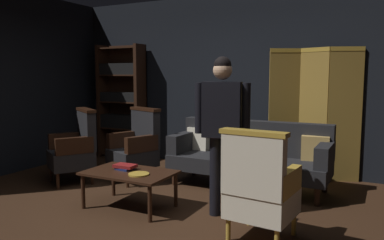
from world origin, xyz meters
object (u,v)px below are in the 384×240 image
at_px(armchair_gilt_accent, 260,188).
at_px(book_navy_cloth, 125,168).
at_px(standing_figure, 222,121).
at_px(armchair_wing_left, 75,148).
at_px(bookshelf, 122,100).
at_px(coffee_table, 130,176).
at_px(armchair_wing_right, 136,147).
at_px(book_red_leather, 125,166).
at_px(brass_tray, 139,174).
at_px(velvet_couch, 250,154).
at_px(folding_screen, 313,112).

relative_size(armchair_gilt_accent, book_navy_cloth, 5.66).
bearing_deg(standing_figure, armchair_wing_left, 173.44).
distance_m(bookshelf, armchair_wing_left, 1.81).
xyz_separation_m(coffee_table, armchair_wing_right, (-0.61, 0.99, 0.12)).
distance_m(armchair_wing_left, book_red_leather, 1.29).
distance_m(standing_figure, book_navy_cloth, 1.29).
relative_size(book_navy_cloth, brass_tray, 0.80).
xyz_separation_m(bookshelf, velvet_couch, (2.70, -0.74, -0.61)).
height_order(armchair_gilt_accent, book_red_leather, armchair_gilt_accent).
bearing_deg(bookshelf, armchair_gilt_accent, -35.36).
distance_m(armchair_wing_right, book_navy_cloth, 1.07).
bearing_deg(armchair_wing_right, book_navy_cloth, -61.57).
height_order(armchair_wing_left, book_red_leather, armchair_wing_left).
relative_size(bookshelf, brass_tray, 8.93).
bearing_deg(brass_tray, armchair_gilt_accent, -4.85).
xyz_separation_m(folding_screen, coffee_table, (-1.62, -2.26, -0.61)).
bearing_deg(book_red_leather, coffee_table, -28.92).
bearing_deg(book_red_leather, folding_screen, 52.05).
height_order(folding_screen, velvet_couch, folding_screen).
bearing_deg(velvet_couch, brass_tray, -117.08).
height_order(armchair_gilt_accent, book_navy_cloth, armchair_gilt_accent).
bearing_deg(coffee_table, standing_figure, 13.39).
xyz_separation_m(velvet_couch, book_navy_cloth, (-1.05, -1.38, -0.02)).
bearing_deg(brass_tray, coffee_table, 158.46).
distance_m(folding_screen, book_navy_cloth, 2.85).
distance_m(standing_figure, brass_tray, 1.09).
xyz_separation_m(book_red_leather, brass_tray, (0.28, -0.13, -0.03)).
xyz_separation_m(armchair_gilt_accent, book_red_leather, (-1.69, 0.25, -0.03)).
bearing_deg(brass_tray, bookshelf, 130.66).
height_order(armchair_wing_left, armchair_wing_right, same).
bearing_deg(armchair_gilt_accent, armchair_wing_right, 151.63).
distance_m(folding_screen, armchair_wing_right, 2.61).
distance_m(velvet_couch, standing_figure, 1.32).
bearing_deg(standing_figure, velvet_couch, 93.87).
bearing_deg(standing_figure, folding_screen, 73.74).
bearing_deg(armchair_gilt_accent, velvet_couch, 111.30).
xyz_separation_m(velvet_couch, armchair_gilt_accent, (0.63, -1.63, 0.04)).
relative_size(bookshelf, book_red_leather, 8.21).
distance_m(armchair_wing_left, brass_tray, 1.60).
bearing_deg(folding_screen, book_red_leather, -127.95).
bearing_deg(book_red_leather, bookshelf, 127.88).
xyz_separation_m(velvet_couch, book_red_leather, (-1.05, -1.38, 0.01)).
xyz_separation_m(folding_screen, standing_figure, (-0.59, -2.02, 0.04)).
xyz_separation_m(armchair_gilt_accent, armchair_wing_right, (-2.19, 1.18, 0.00)).
bearing_deg(book_navy_cloth, armchair_gilt_accent, -8.31).
relative_size(standing_figure, brass_tray, 7.41).
height_order(armchair_wing_left, brass_tray, armchair_wing_left).
bearing_deg(brass_tray, standing_figure, 20.33).
xyz_separation_m(standing_figure, book_navy_cloth, (-1.13, -0.19, -0.59)).
height_order(book_navy_cloth, book_red_leather, book_red_leather).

